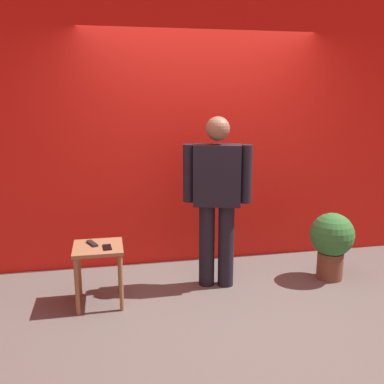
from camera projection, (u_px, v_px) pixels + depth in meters
The scene contains 7 objects.
ground_plane at pixel (228, 306), 3.87m from camera, with size 12.00×12.00×0.00m, color #59544F.
back_wall_red at pixel (200, 112), 4.70m from camera, with size 5.74×0.12×3.31m, color red.
standing_person at pixel (217, 194), 4.13m from camera, with size 0.65×0.33×1.65m.
side_table at pixel (98, 257), 3.85m from camera, with size 0.43×0.43×0.54m.
cell_phone at pixel (107, 247), 3.78m from camera, with size 0.07×0.14×0.01m, color black.
tv_remote at pixel (92, 243), 3.87m from camera, with size 0.04×0.17×0.02m, color black.
potted_plant at pixel (332, 240), 4.39m from camera, with size 0.44×0.44×0.69m.
Camera 1 is at (-1.02, -3.43, 1.83)m, focal length 40.80 mm.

